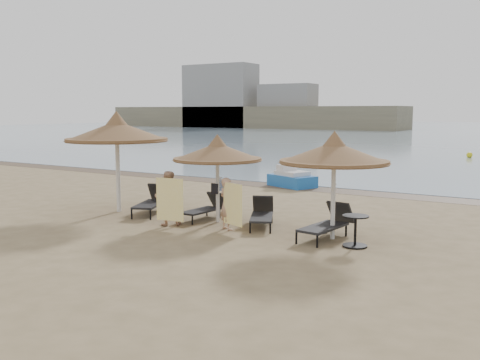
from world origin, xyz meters
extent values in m
plane|color=#8B7654|center=(0.00, 0.00, 0.00)|extent=(160.00, 160.00, 0.00)
cube|color=brown|center=(0.00, 9.40, 0.00)|extent=(200.00, 1.60, 0.01)
cube|color=#776F54|center=(-45.00, 78.00, 2.00)|extent=(60.00, 10.00, 4.00)
cube|color=gray|center=(-50.00, 76.00, 6.00)|extent=(14.00, 6.00, 12.00)
cube|color=gray|center=(-36.00, 77.00, 4.00)|extent=(10.00, 5.00, 8.00)
cylinder|color=silver|center=(-4.33, 1.38, 1.19)|extent=(0.14, 0.14, 2.37)
cone|color=brown|center=(-4.33, 1.38, 2.62)|extent=(3.27, 3.27, 0.62)
cone|color=brown|center=(-4.33, 1.38, 2.99)|extent=(0.79, 0.79, 0.51)
cylinder|color=brown|center=(-4.33, 1.38, 2.33)|extent=(3.21, 3.21, 0.11)
cylinder|color=silver|center=(-0.68, 1.69, 0.94)|extent=(0.11, 0.11, 1.89)
cone|color=brown|center=(-0.68, 1.69, 2.08)|extent=(2.61, 2.61, 0.49)
cone|color=brown|center=(-0.68, 1.69, 2.38)|extent=(0.63, 0.63, 0.40)
cylinder|color=brown|center=(-0.68, 1.69, 1.85)|extent=(2.55, 2.55, 0.09)
cylinder|color=silver|center=(2.99, 1.48, 1.01)|extent=(0.12, 0.12, 2.01)
cone|color=brown|center=(2.99, 1.48, 2.22)|extent=(2.78, 2.78, 0.53)
cone|color=brown|center=(2.99, 1.48, 2.54)|extent=(0.67, 0.67, 0.43)
cylinder|color=brown|center=(2.99, 1.48, 1.98)|extent=(2.72, 2.72, 0.10)
cylinder|color=black|center=(-3.11, 0.66, 0.15)|extent=(0.05, 0.05, 0.30)
cylinder|color=black|center=(-2.56, 0.87, 0.15)|extent=(0.05, 0.05, 0.30)
cylinder|color=black|center=(-3.66, 2.04, 0.15)|extent=(0.05, 0.05, 0.30)
cylinder|color=black|center=(-3.10, 2.26, 0.15)|extent=(0.05, 0.05, 0.30)
cube|color=black|center=(-3.13, 1.51, 0.33)|extent=(1.19, 1.72, 0.06)
cube|color=black|center=(-3.47, 2.38, 0.58)|extent=(0.78, 0.66, 0.60)
cylinder|color=black|center=(-1.57, 0.99, 0.13)|extent=(0.05, 0.05, 0.25)
cylinder|color=black|center=(-1.06, 0.95, 0.13)|extent=(0.05, 0.05, 0.25)
cylinder|color=black|center=(-1.48, 2.26, 0.13)|extent=(0.05, 0.05, 0.25)
cylinder|color=black|center=(-0.97, 2.23, 0.13)|extent=(0.05, 0.05, 0.25)
cube|color=black|center=(-1.27, 1.65, 0.28)|extent=(0.67, 1.40, 0.05)
cube|color=black|center=(-1.21, 2.45, 0.50)|extent=(0.59, 0.43, 0.52)
cylinder|color=black|center=(0.87, 0.93, 0.13)|extent=(0.05, 0.05, 0.27)
cylinder|color=black|center=(1.35, 1.17, 0.13)|extent=(0.05, 0.05, 0.27)
cylinder|color=black|center=(0.28, 2.13, 0.13)|extent=(0.05, 0.05, 0.27)
cylinder|color=black|center=(0.76, 2.37, 0.13)|extent=(0.05, 0.05, 0.27)
cube|color=black|center=(0.79, 1.69, 0.30)|extent=(1.17, 1.55, 0.06)
cube|color=black|center=(0.42, 2.45, 0.53)|extent=(0.71, 0.63, 0.54)
cylinder|color=black|center=(2.43, 0.53, 0.15)|extent=(0.05, 0.05, 0.29)
cylinder|color=black|center=(3.01, 0.45, 0.15)|extent=(0.05, 0.05, 0.29)
cylinder|color=black|center=(2.61, 1.98, 0.15)|extent=(0.05, 0.05, 0.29)
cylinder|color=black|center=(3.19, 1.91, 0.15)|extent=(0.05, 0.05, 0.29)
cube|color=black|center=(2.82, 1.27, 0.32)|extent=(0.84, 1.64, 0.06)
cube|color=black|center=(2.93, 2.19, 0.58)|extent=(0.70, 0.52, 0.59)
cylinder|color=black|center=(3.75, 1.02, 0.02)|extent=(0.59, 0.59, 0.04)
cylinder|color=black|center=(3.75, 1.02, 0.38)|extent=(0.06, 0.06, 0.72)
cylinder|color=black|center=(3.75, 1.02, 0.75)|extent=(0.63, 0.63, 0.03)
imported|color=tan|center=(-1.64, 0.58, 0.90)|extent=(0.99, 0.93, 1.81)
imported|color=tan|center=(0.11, 0.96, 0.84)|extent=(0.90, 0.75, 1.68)
cube|color=yellow|center=(-1.29, 0.23, 0.82)|extent=(0.84, 0.14, 1.19)
cube|color=yellow|center=(0.46, 0.71, 0.78)|extent=(0.76, 0.30, 1.13)
cube|color=white|center=(-0.68, 1.87, 1.07)|extent=(0.26, 0.09, 0.32)
cube|color=black|center=(-0.68, 1.53, 1.01)|extent=(0.22, 0.09, 0.30)
cube|color=#1C5FB4|center=(-2.05, 9.47, 0.25)|extent=(2.30, 1.87, 0.50)
cube|color=silver|center=(-2.05, 9.47, 0.56)|extent=(1.56, 1.42, 0.23)
cube|color=silver|center=(-2.39, 9.61, 0.77)|extent=(0.74, 0.93, 0.32)
sphere|color=yellow|center=(-7.26, 23.03, 0.20)|extent=(0.40, 0.40, 0.40)
sphere|color=yellow|center=(2.22, 28.58, 0.20)|extent=(0.41, 0.41, 0.41)
camera|label=1|loc=(7.95, -11.12, 3.25)|focal=40.00mm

